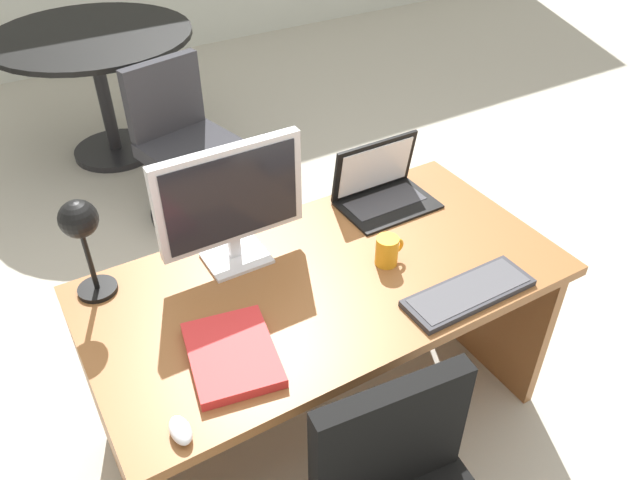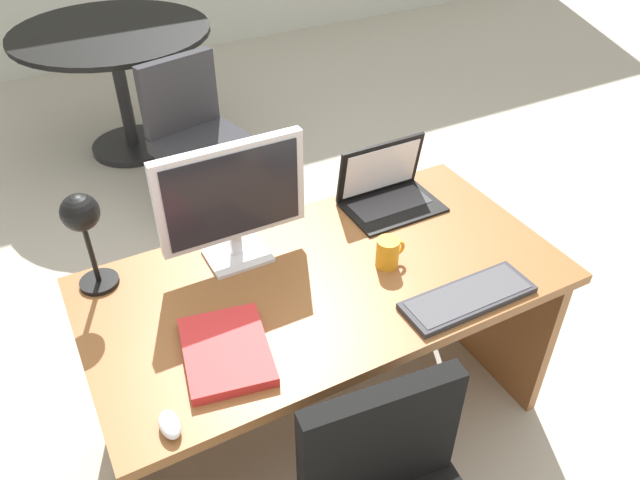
# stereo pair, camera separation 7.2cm
# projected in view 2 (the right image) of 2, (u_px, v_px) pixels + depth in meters

# --- Properties ---
(ground) EXTENTS (12.00, 12.00, 0.00)m
(ground) POSITION_uv_depth(u_px,v_px,m) (197.00, 220.00, 3.46)
(ground) COLOR #B7B2A3
(desk) EXTENTS (1.51, 0.78, 0.73)m
(desk) POSITION_uv_depth(u_px,v_px,m) (319.00, 316.00, 2.13)
(desk) COLOR brown
(desk) RESTS_ON ground
(monitor) EXTENTS (0.48, 0.16, 0.42)m
(monitor) POSITION_uv_depth(u_px,v_px,m) (232.00, 197.00, 1.90)
(monitor) COLOR silver
(monitor) RESTS_ON desk
(laptop) EXTENTS (0.34, 0.24, 0.23)m
(laptop) POSITION_uv_depth(u_px,v_px,m) (386.00, 185.00, 2.26)
(laptop) COLOR black
(laptop) RESTS_ON desk
(keyboard) EXTENTS (0.42, 0.15, 0.02)m
(keyboard) POSITION_uv_depth(u_px,v_px,m) (468.00, 297.00, 1.87)
(keyboard) COLOR #2D2D33
(keyboard) RESTS_ON desk
(mouse) EXTENTS (0.05, 0.09, 0.04)m
(mouse) POSITION_uv_depth(u_px,v_px,m) (170.00, 424.00, 1.50)
(mouse) COLOR silver
(mouse) RESTS_ON desk
(desk_lamp) EXTENTS (0.12, 0.14, 0.35)m
(desk_lamp) POSITION_uv_depth(u_px,v_px,m) (83.00, 224.00, 1.77)
(desk_lamp) COLOR black
(desk_lamp) RESTS_ON desk
(book) EXTENTS (0.28, 0.34, 0.03)m
(book) POSITION_uv_depth(u_px,v_px,m) (226.00, 351.00, 1.69)
(book) COLOR red
(book) RESTS_ON desk
(coffee_mug) EXTENTS (0.10, 0.07, 0.10)m
(coffee_mug) POSITION_uv_depth(u_px,v_px,m) (388.00, 253.00, 1.98)
(coffee_mug) COLOR orange
(coffee_mug) RESTS_ON desk
(meeting_table) EXTENTS (1.17, 1.17, 0.79)m
(meeting_table) POSITION_uv_depth(u_px,v_px,m) (116.00, 61.00, 3.74)
(meeting_table) COLOR black
(meeting_table) RESTS_ON ground
(meeting_chair_near) EXTENTS (0.56, 0.57, 0.83)m
(meeting_chair_near) POSITION_uv_depth(u_px,v_px,m) (202.00, 154.00, 3.37)
(meeting_chair_near) COLOR black
(meeting_chair_near) RESTS_ON ground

